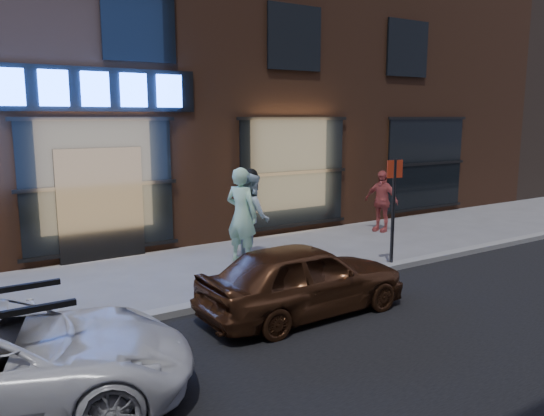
% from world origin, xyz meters
% --- Properties ---
extents(ground, '(90.00, 90.00, 0.00)m').
position_xyz_m(ground, '(0.00, 0.00, 0.00)').
color(ground, slate).
rests_on(ground, ground).
extents(curb, '(60.00, 0.25, 0.12)m').
position_xyz_m(curb, '(0.00, 0.00, 0.06)').
color(curb, gray).
rests_on(curb, ground).
extents(storefront_building, '(30.20, 8.28, 10.30)m').
position_xyz_m(storefront_building, '(-0.00, 7.99, 5.15)').
color(storefront_building, '#54301E').
rests_on(storefront_building, ground).
extents(building_east, '(14.00, 10.00, 12.00)m').
position_xyz_m(building_east, '(22.00, 9.00, 6.00)').
color(building_east, '#47382D').
rests_on(building_east, ground).
extents(man_bowtie, '(0.75, 0.87, 2.01)m').
position_xyz_m(man_bowtie, '(2.44, 2.16, 1.01)').
color(man_bowtie, '#C2FFDB').
rests_on(man_bowtie, ground).
extents(man_cap, '(0.89, 1.04, 1.87)m').
position_xyz_m(man_cap, '(2.76, 2.29, 0.93)').
color(man_cap, silver).
rests_on(man_cap, ground).
extents(passerby, '(0.67, 1.04, 1.64)m').
position_xyz_m(passerby, '(7.08, 2.82, 0.82)').
color(passerby, '#C2524F').
rests_on(passerby, ground).
extents(gold_sedan, '(3.42, 1.44, 1.15)m').
position_xyz_m(gold_sedan, '(1.76, -1.03, 0.58)').
color(gold_sedan, brown).
rests_on(gold_sedan, ground).
extents(sign_post, '(0.35, 0.09, 2.22)m').
position_xyz_m(sign_post, '(4.77, 0.10, 1.34)').
color(sign_post, '#262628').
rests_on(sign_post, ground).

